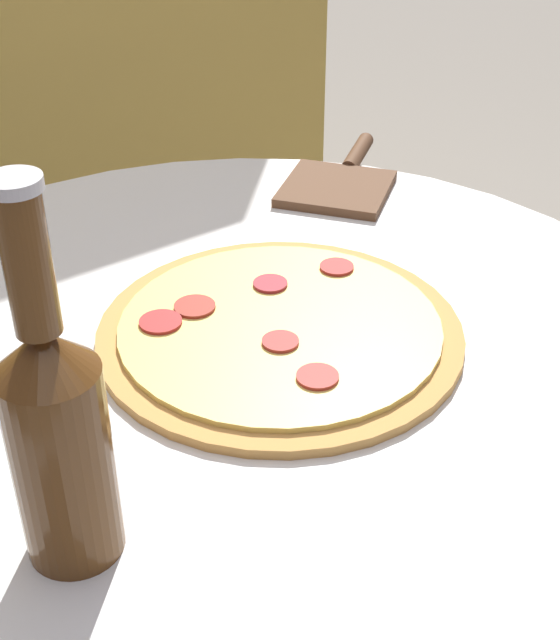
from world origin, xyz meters
The scene contains 4 objects.
table centered at (0.00, 0.00, 0.54)m, with size 0.93×0.93×0.69m.
pizza centered at (0.04, -0.01, 0.70)m, with size 0.36×0.36×0.02m.
beer_bottle centered at (-0.24, -0.14, 0.80)m, with size 0.07×0.07×0.29m.
pizza_paddle centered at (0.31, 0.23, 0.70)m, with size 0.24×0.21×0.02m.
Camera 1 is at (-0.39, -0.59, 1.19)m, focal length 50.00 mm.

